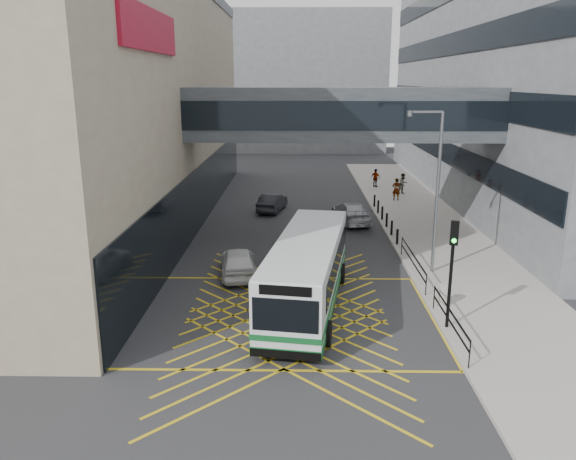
{
  "coord_description": "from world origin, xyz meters",
  "views": [
    {
      "loc": [
        0.43,
        -21.42,
        9.44
      ],
      "look_at": [
        0.0,
        4.0,
        2.6
      ],
      "focal_mm": 35.0,
      "sensor_mm": 36.0,
      "label": 1
    }
  ],
  "objects_px": {
    "bus": "(308,270)",
    "pedestrian_a": "(396,189)",
    "pedestrian_b": "(403,184)",
    "traffic_light": "(452,259)",
    "car_silver": "(351,212)",
    "car_dark": "(272,202)",
    "pedestrian_c": "(376,178)",
    "litter_bin": "(444,295)",
    "street_lamp": "(434,183)",
    "car_white": "(238,261)"
  },
  "relations": [
    {
      "from": "car_white",
      "to": "pedestrian_b",
      "type": "relative_size",
      "value": 2.68
    },
    {
      "from": "car_white",
      "to": "car_silver",
      "type": "relative_size",
      "value": 0.95
    },
    {
      "from": "bus",
      "to": "traffic_light",
      "type": "relative_size",
      "value": 2.58
    },
    {
      "from": "pedestrian_a",
      "to": "pedestrian_b",
      "type": "bearing_deg",
      "value": -115.1
    },
    {
      "from": "bus",
      "to": "car_silver",
      "type": "relative_size",
      "value": 2.3
    },
    {
      "from": "pedestrian_b",
      "to": "pedestrian_a",
      "type": "bearing_deg",
      "value": -144.56
    },
    {
      "from": "pedestrian_a",
      "to": "traffic_light",
      "type": "bearing_deg",
      "value": 81.51
    },
    {
      "from": "traffic_light",
      "to": "pedestrian_c",
      "type": "relative_size",
      "value": 2.67
    },
    {
      "from": "litter_bin",
      "to": "pedestrian_c",
      "type": "height_order",
      "value": "pedestrian_c"
    },
    {
      "from": "car_dark",
      "to": "car_silver",
      "type": "distance_m",
      "value": 6.47
    },
    {
      "from": "car_silver",
      "to": "car_dark",
      "type": "bearing_deg",
      "value": -39.07
    },
    {
      "from": "bus",
      "to": "pedestrian_b",
      "type": "xyz_separation_m",
      "value": [
        8.38,
        23.81,
        -0.61
      ]
    },
    {
      "from": "bus",
      "to": "pedestrian_c",
      "type": "height_order",
      "value": "bus"
    },
    {
      "from": "litter_bin",
      "to": "pedestrian_a",
      "type": "xyz_separation_m",
      "value": [
        1.59,
        21.44,
        0.43
      ]
    },
    {
      "from": "car_dark",
      "to": "pedestrian_b",
      "type": "distance_m",
      "value": 12.2
    },
    {
      "from": "car_silver",
      "to": "pedestrian_b",
      "type": "distance_m",
      "value": 10.6
    },
    {
      "from": "bus",
      "to": "street_lamp",
      "type": "bearing_deg",
      "value": 42.78
    },
    {
      "from": "car_dark",
      "to": "traffic_light",
      "type": "xyz_separation_m",
      "value": [
        7.64,
        -20.45,
        2.29
      ]
    },
    {
      "from": "car_white",
      "to": "litter_bin",
      "type": "xyz_separation_m",
      "value": [
        9.13,
        -3.98,
        -0.12
      ]
    },
    {
      "from": "street_lamp",
      "to": "pedestrian_a",
      "type": "bearing_deg",
      "value": 80.49
    },
    {
      "from": "litter_bin",
      "to": "pedestrian_c",
      "type": "relative_size",
      "value": 0.56
    },
    {
      "from": "bus",
      "to": "pedestrian_a",
      "type": "relative_size",
      "value": 6.31
    },
    {
      "from": "street_lamp",
      "to": "litter_bin",
      "type": "relative_size",
      "value": 8.81
    },
    {
      "from": "car_silver",
      "to": "pedestrian_c",
      "type": "height_order",
      "value": "pedestrian_c"
    },
    {
      "from": "bus",
      "to": "street_lamp",
      "type": "relative_size",
      "value": 1.4
    },
    {
      "from": "bus",
      "to": "pedestrian_a",
      "type": "bearing_deg",
      "value": 79.65
    },
    {
      "from": "car_white",
      "to": "car_silver",
      "type": "xyz_separation_m",
      "value": [
        6.57,
        10.76,
        0.02
      ]
    },
    {
      "from": "street_lamp",
      "to": "pedestrian_c",
      "type": "height_order",
      "value": "street_lamp"
    },
    {
      "from": "traffic_light",
      "to": "bus",
      "type": "bearing_deg",
      "value": 167.41
    },
    {
      "from": "car_dark",
      "to": "litter_bin",
      "type": "bearing_deg",
      "value": 126.5
    },
    {
      "from": "traffic_light",
      "to": "car_dark",
      "type": "bearing_deg",
      "value": 123.18
    },
    {
      "from": "car_white",
      "to": "traffic_light",
      "type": "height_order",
      "value": "traffic_light"
    },
    {
      "from": "bus",
      "to": "car_white",
      "type": "bearing_deg",
      "value": 140.29
    },
    {
      "from": "car_dark",
      "to": "pedestrian_a",
      "type": "xyz_separation_m",
      "value": [
        9.67,
        3.32,
        0.38
      ]
    },
    {
      "from": "car_dark",
      "to": "car_silver",
      "type": "relative_size",
      "value": 0.87
    },
    {
      "from": "bus",
      "to": "traffic_light",
      "type": "bearing_deg",
      "value": -16.49
    },
    {
      "from": "bus",
      "to": "traffic_light",
      "type": "xyz_separation_m",
      "value": [
        5.34,
        -2.52,
        1.33
      ]
    },
    {
      "from": "car_white",
      "to": "car_dark",
      "type": "xyz_separation_m",
      "value": [
        1.06,
        14.14,
        -0.07
      ]
    },
    {
      "from": "litter_bin",
      "to": "pedestrian_b",
      "type": "xyz_separation_m",
      "value": [
        2.6,
        24.0,
        0.41
      ]
    },
    {
      "from": "traffic_light",
      "to": "litter_bin",
      "type": "height_order",
      "value": "traffic_light"
    },
    {
      "from": "car_silver",
      "to": "traffic_light",
      "type": "bearing_deg",
      "value": 89.49
    },
    {
      "from": "car_white",
      "to": "street_lamp",
      "type": "xyz_separation_m",
      "value": [
        9.48,
        0.34,
        3.92
      ]
    },
    {
      "from": "traffic_light",
      "to": "pedestrian_b",
      "type": "relative_size",
      "value": 2.51
    },
    {
      "from": "car_dark",
      "to": "litter_bin",
      "type": "xyz_separation_m",
      "value": [
        8.08,
        -18.12,
        -0.05
      ]
    },
    {
      "from": "bus",
      "to": "car_dark",
      "type": "distance_m",
      "value": 18.1
    },
    {
      "from": "street_lamp",
      "to": "pedestrian_b",
      "type": "height_order",
      "value": "street_lamp"
    },
    {
      "from": "car_dark",
      "to": "pedestrian_c",
      "type": "relative_size",
      "value": 2.61
    },
    {
      "from": "bus",
      "to": "litter_bin",
      "type": "height_order",
      "value": "bus"
    },
    {
      "from": "car_dark",
      "to": "traffic_light",
      "type": "height_order",
      "value": "traffic_light"
    },
    {
      "from": "car_white",
      "to": "pedestrian_c",
      "type": "height_order",
      "value": "pedestrian_c"
    }
  ]
}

